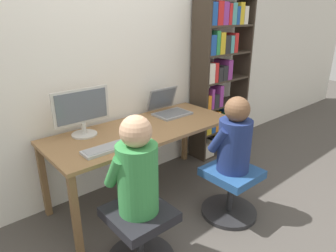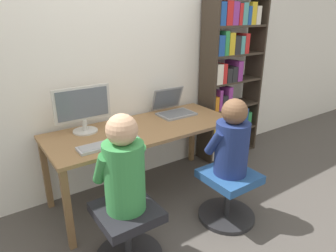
{
  "view_description": "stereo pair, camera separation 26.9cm",
  "coord_description": "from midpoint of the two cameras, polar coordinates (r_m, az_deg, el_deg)",
  "views": [
    {
      "loc": [
        -1.47,
        -1.71,
        1.68
      ],
      "look_at": [
        0.17,
        0.2,
        0.73
      ],
      "focal_mm": 32.0,
      "sensor_mm": 36.0,
      "label": 1
    },
    {
      "loc": [
        -1.26,
        -1.87,
        1.68
      ],
      "look_at": [
        0.17,
        0.2,
        0.73
      ],
      "focal_mm": 32.0,
      "sensor_mm": 36.0,
      "label": 2
    }
  ],
  "objects": [
    {
      "name": "wall_back",
      "position": [
        2.94,
        -12.78,
        12.71
      ],
      "size": [
        10.0,
        0.05,
        2.6
      ],
      "color": "white",
      "rests_on": "ground_plane"
    },
    {
      "name": "computer_mouse_by_keyboard",
      "position": [
        2.45,
        -8.69,
        -2.56
      ],
      "size": [
        0.06,
        0.12,
        0.04
      ],
      "color": "#99999E",
      "rests_on": "desk"
    },
    {
      "name": "laptop",
      "position": [
        3.09,
        -2.33,
        3.29
      ],
      "size": [
        0.36,
        0.34,
        0.26
      ],
      "color": "gray",
      "rests_on": "desk"
    },
    {
      "name": "ground_plane",
      "position": [
        2.81,
        -2.7,
        -16.07
      ],
      "size": [
        14.0,
        14.0,
        0.0
      ],
      "primitive_type": "plane",
      "color": "#4C4742"
    },
    {
      "name": "office_chair_left",
      "position": [
        2.23,
        -9.03,
        -19.77
      ],
      "size": [
        0.49,
        0.49,
        0.44
      ],
      "color": "#262628",
      "rests_on": "ground_plane"
    },
    {
      "name": "desktop_monitor",
      "position": [
        2.62,
        -18.91,
        2.55
      ],
      "size": [
        0.49,
        0.21,
        0.4
      ],
      "color": "beige",
      "rests_on": "desk"
    },
    {
      "name": "office_chair_right",
      "position": [
        2.69,
        8.97,
        -11.95
      ],
      "size": [
        0.49,
        0.49,
        0.44
      ],
      "color": "#262628",
      "rests_on": "ground_plane"
    },
    {
      "name": "bookshelf",
      "position": [
        3.62,
        7.56,
        9.02
      ],
      "size": [
        0.78,
        0.27,
        1.87
      ],
      "color": "#382D23",
      "rests_on": "ground_plane"
    },
    {
      "name": "person_at_monitor",
      "position": [
        1.95,
        -9.93,
        -8.33
      ],
      "size": [
        0.33,
        0.3,
        0.67
      ],
      "color": "#388C47",
      "rests_on": "office_chair_left"
    },
    {
      "name": "desk",
      "position": [
        2.75,
        -7.51,
        -1.81
      ],
      "size": [
        1.75,
        0.71,
        0.71
      ],
      "color": "olive",
      "rests_on": "ground_plane"
    },
    {
      "name": "keyboard",
      "position": [
        2.35,
        -14.66,
        -4.19
      ],
      "size": [
        0.4,
        0.14,
        0.03
      ],
      "color": "#B2B2B7",
      "rests_on": "desk"
    },
    {
      "name": "person_at_laptop",
      "position": [
        2.47,
        9.52,
        -2.38
      ],
      "size": [
        0.33,
        0.29,
        0.63
      ],
      "color": "navy",
      "rests_on": "office_chair_right"
    }
  ]
}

